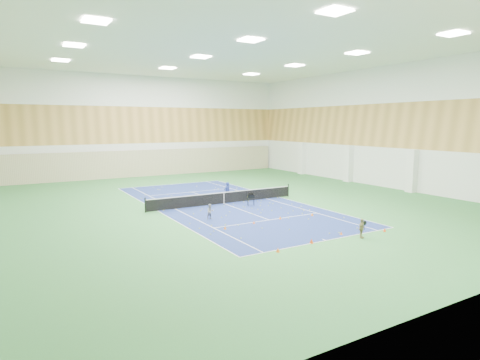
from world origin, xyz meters
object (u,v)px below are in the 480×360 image
(ball_cart, at_px, (251,200))
(child_court, at_px, (210,212))
(tennis_net, at_px, (224,197))
(coach, at_px, (227,192))
(child_apron, at_px, (362,228))

(ball_cart, bearing_deg, child_court, -128.24)
(child_court, bearing_deg, tennis_net, 51.44)
(coach, height_order, child_court, coach)
(tennis_net, height_order, coach, coach)
(tennis_net, bearing_deg, coach, 43.78)
(ball_cart, bearing_deg, tennis_net, 153.48)
(coach, height_order, ball_cart, coach)
(coach, xyz_separation_m, child_apron, (1.42, -13.08, -0.26))
(coach, bearing_deg, tennis_net, 33.42)
(tennis_net, relative_size, ball_cart, 13.63)
(coach, relative_size, child_apron, 1.46)
(child_court, distance_m, ball_cart, 5.28)
(tennis_net, distance_m, child_apron, 12.65)
(coach, distance_m, ball_cart, 2.54)
(tennis_net, bearing_deg, child_court, -127.94)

